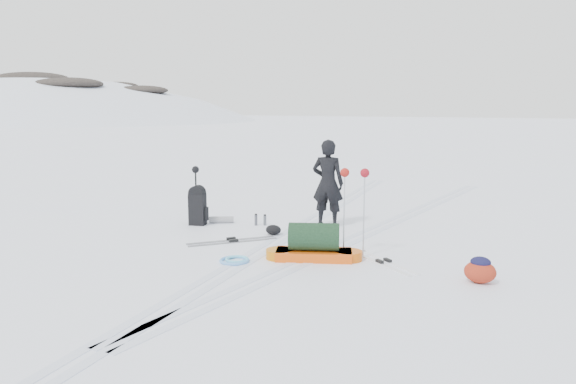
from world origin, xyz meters
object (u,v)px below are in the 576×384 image
object	(u,v)px
expedition_rucksack	(201,207)
ski_poles_black	(196,177)
skier	(328,183)
pulk_sled	(314,246)

from	to	relation	value
expedition_rucksack	ski_poles_black	distance (m)	0.64
skier	expedition_rucksack	world-z (taller)	skier
skier	pulk_sled	distance (m)	2.67
ski_poles_black	expedition_rucksack	bearing A→B (deg)	-3.89
ski_poles_black	skier	bearing A→B (deg)	33.20
skier	expedition_rucksack	bearing A→B (deg)	16.23
ski_poles_black	pulk_sled	bearing A→B (deg)	-11.58
skier	ski_poles_black	world-z (taller)	skier
pulk_sled	ski_poles_black	xyz separation A→B (m)	(-3.33, 1.51, 0.78)
skier	pulk_sled	world-z (taller)	skier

